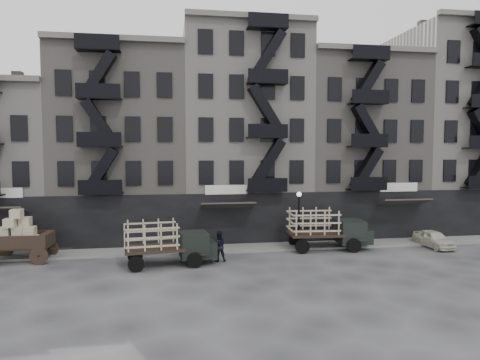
{
  "coord_description": "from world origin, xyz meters",
  "views": [
    {
      "loc": [
        -5.99,
        -26.97,
        7.27
      ],
      "look_at": [
        -1.09,
        4.0,
        5.08
      ],
      "focal_mm": 32.0,
      "sensor_mm": 36.0,
      "label": 1
    }
  ],
  "objects": [
    {
      "name": "stake_truck_east",
      "position": [
        5.13,
        2.59,
        1.71
      ],
      "size": [
        6.1,
        2.8,
        2.99
      ],
      "rotation": [
        0.0,
        0.0,
        -0.06
      ],
      "color": "black",
      "rests_on": "ground"
    },
    {
      "name": "ground",
      "position": [
        0.0,
        0.0,
        0.0
      ],
      "size": [
        140.0,
        140.0,
        0.0
      ],
      "primitive_type": "plane",
      "color": "#38383A",
      "rests_on": "ground"
    },
    {
      "name": "building_east",
      "position": [
        20.0,
        9.82,
        9.0
      ],
      "size": [
        10.0,
        11.35,
        19.2
      ],
      "color": "#B0A9A2",
      "rests_on": "ground"
    },
    {
      "name": "sidewalk",
      "position": [
        0.0,
        3.75,
        0.07
      ],
      "size": [
        55.0,
        2.5,
        0.15
      ],
      "primitive_type": "cube",
      "color": "slate",
      "rests_on": "ground"
    },
    {
      "name": "building_mideast",
      "position": [
        10.0,
        9.83,
        7.5
      ],
      "size": [
        10.0,
        11.35,
        16.2
      ],
      "color": "gray",
      "rests_on": "ground"
    },
    {
      "name": "stake_truck_west",
      "position": [
        -6.35,
        0.02,
        1.62
      ],
      "size": [
        5.84,
        2.83,
        2.84
      ],
      "rotation": [
        0.0,
        0.0,
        0.11
      ],
      "color": "black",
      "rests_on": "ground"
    },
    {
      "name": "building_center",
      "position": [
        -0.0,
        9.82,
        8.5
      ],
      "size": [
        10.0,
        11.35,
        18.2
      ],
      "color": "#B0A9A2",
      "rests_on": "ground"
    },
    {
      "name": "lamp_post",
      "position": [
        3.0,
        2.6,
        2.78
      ],
      "size": [
        0.36,
        0.36,
        4.28
      ],
      "color": "black",
      "rests_on": "ground"
    },
    {
      "name": "car_east",
      "position": [
        13.31,
        2.0,
        0.64
      ],
      "size": [
        1.66,
        3.8,
        1.28
      ],
      "primitive_type": "imported",
      "rotation": [
        0.0,
        0.0,
        0.04
      ],
      "color": "beige",
      "rests_on": "ground"
    },
    {
      "name": "wagon",
      "position": [
        -15.96,
        2.47,
        1.96
      ],
      "size": [
        4.15,
        2.35,
        3.44
      ],
      "rotation": [
        0.0,
        0.0,
        -0.04
      ],
      "color": "black",
      "rests_on": "ground"
    },
    {
      "name": "building_midwest",
      "position": [
        -10.0,
        9.83,
        7.5
      ],
      "size": [
        10.0,
        11.35,
        16.2
      ],
      "color": "gray",
      "rests_on": "ground"
    },
    {
      "name": "pedestrian_mid",
      "position": [
        -3.06,
        0.46,
        1.01
      ],
      "size": [
        1.02,
        0.81,
        2.02
      ],
      "primitive_type": "imported",
      "rotation": [
        0.0,
        0.0,
        3.19
      ],
      "color": "black",
      "rests_on": "ground"
    }
  ]
}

